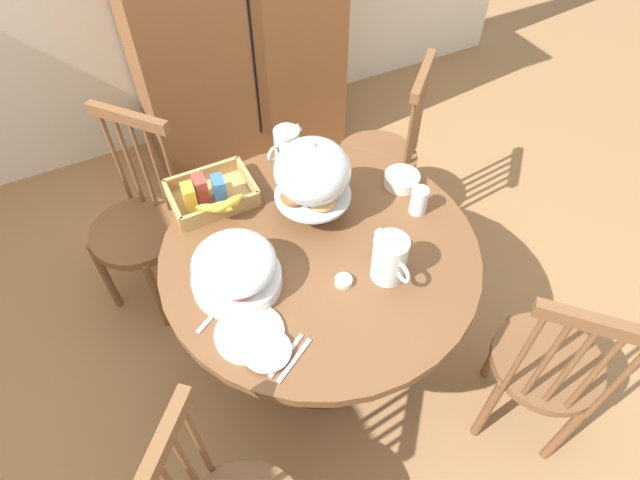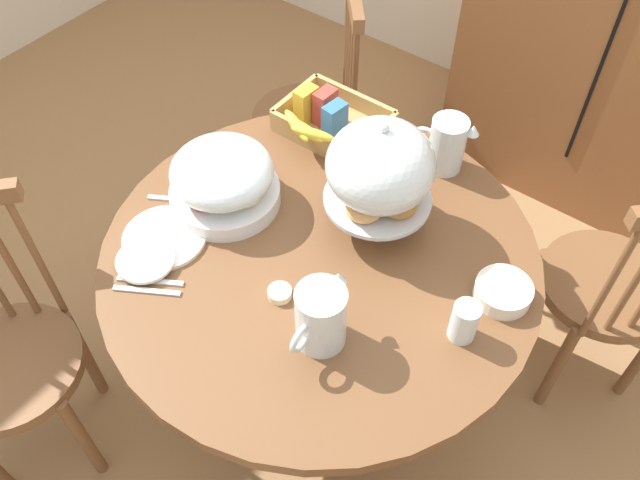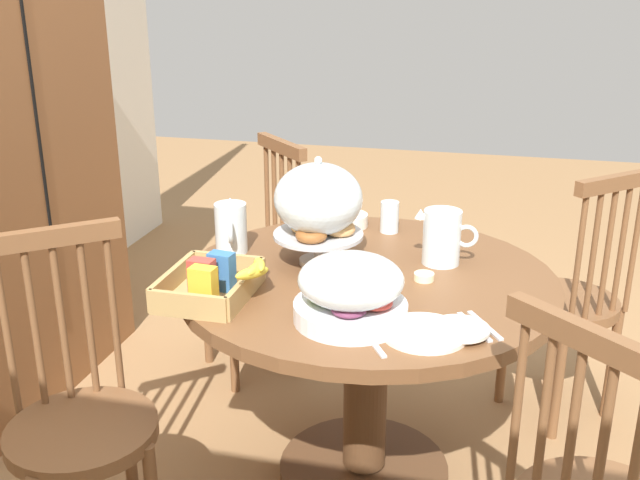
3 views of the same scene
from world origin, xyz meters
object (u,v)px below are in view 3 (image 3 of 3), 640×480
Objects in this scene: drinking_glass at (390,217)px; pastry_stand_with_dome at (318,203)px; cereal_bowl at (348,220)px; orange_juice_pitcher at (442,239)px; china_plate_small at (460,329)px; milk_pitcher at (231,230)px; butter_dish at (424,277)px; windsor_chair_near_window at (254,268)px; cereal_basket at (215,283)px; windsor_chair_by_cabinet at (81,426)px; windsor_chair_far_side at (568,305)px; china_plate_large at (424,333)px; dining_table at (367,342)px; fruit_platter_covered at (351,290)px.

pastry_stand_with_dome is at bearing 154.69° from drinking_glass.
cereal_bowl is (0.38, -0.01, -0.17)m from pastry_stand_with_dome.
china_plate_small is at bearing -169.11° from orange_juice_pitcher.
drinking_glass is at bearing 21.88° from china_plate_small.
milk_pitcher is 1.21× the size of china_plate_small.
pastry_stand_with_dome is at bearing -96.19° from milk_pitcher.
butter_dish is (-0.05, -0.34, -0.19)m from pastry_stand_with_dome.
windsor_chair_near_window is 0.99m from cereal_basket.
windsor_chair_by_cabinet is at bearing 134.08° from cereal_basket.
pastry_stand_with_dome is at bearing 177.80° from cereal_bowl.
orange_juice_pitcher is at bearing -13.00° from butter_dish.
windsor_chair_far_side is 16.25× the size of butter_dish.
pastry_stand_with_dome is (-0.58, -0.42, 0.48)m from windsor_chair_near_window.
windsor_chair_far_side is at bearing -79.68° from cereal_bowl.
china_plate_small is at bearing -158.12° from drinking_glass.
china_plate_small is (-0.06, -0.68, -0.03)m from cereal_basket.
cereal_basket is at bearing 115.90° from butter_dish.
windsor_chair_near_window is at bearing 87.40° from windsor_chair_far_side.
windsor_chair_by_cabinet is 1.04m from china_plate_small.
windsor_chair_near_window is 4.43× the size of china_plate_large.
dining_table is 1.17× the size of windsor_chair_far_side.
pastry_stand_with_dome is at bearing 25.88° from fruit_platter_covered.
drinking_glass is (0.68, -0.38, 0.01)m from cereal_basket.
milk_pitcher is at bearing 13.19° from cereal_basket.
windsor_chair_far_side reaches higher than china_plate_small.
cereal_bowl is (0.79, 0.36, 0.02)m from china_plate_large.
windsor_chair_near_window is at bearing 32.17° from fruit_platter_covered.
orange_juice_pitcher is 1.33× the size of china_plate_small.
milk_pitcher is (0.40, 0.48, -0.01)m from fruit_platter_covered.
china_plate_large is at bearing -77.63° from windsor_chair_by_cabinet.
cereal_bowl is at bearing 51.56° from orange_juice_pitcher.
china_plate_small is at bearing -137.58° from windsor_chair_near_window.
fruit_platter_covered is 1.65× the size of milk_pitcher.
fruit_platter_covered is at bearing -71.37° from windsor_chair_by_cabinet.
windsor_chair_by_cabinet is 1.18m from orange_juice_pitcher.
dining_table is 0.87m from windsor_chair_by_cabinet.
pastry_stand_with_dome is 0.40m from orange_juice_pitcher.
fruit_platter_covered is (-0.37, -0.18, -0.11)m from pastry_stand_with_dome.
cereal_bowl reaches higher than china_plate_small.
windsor_chair_by_cabinet reaches higher than drinking_glass.
drinking_glass is (0.41, 0.00, 0.28)m from dining_table.
milk_pitcher is 0.87m from china_plate_small.
orange_juice_pitcher is at bearing -128.44° from cereal_bowl.
fruit_platter_covered is 1.36× the size of china_plate_large.
cereal_basket is (-0.91, -0.20, 0.33)m from windsor_chair_near_window.
fruit_platter_covered is 5.00× the size of butter_dish.
pastry_stand_with_dome is 0.33m from milk_pitcher.
windsor_chair_far_side is 0.81m from butter_dish.
windsor_chair_by_cabinet reaches higher than cereal_basket.
windsor_chair_by_cabinet is 5.35× the size of milk_pitcher.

